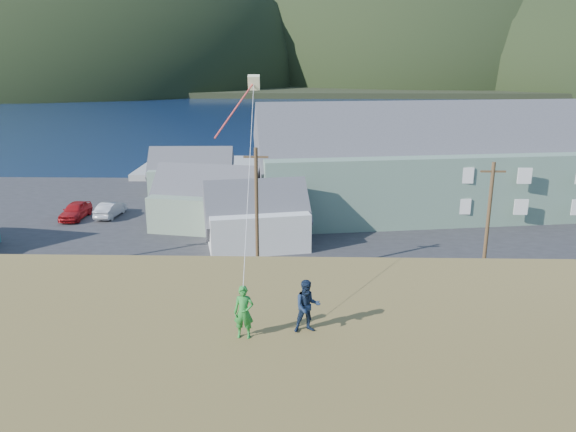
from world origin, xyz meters
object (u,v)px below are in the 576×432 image
Objects in this scene: lodge at (451,163)px; shed_palegreen_far at (191,172)px; kite_flyer_navy at (307,306)px; shed_palegreen_near at (207,200)px; shed_white at (257,217)px; kite_flyer_green at (244,312)px; wharf at (240,168)px.

shed_palegreen_far is (-26.73, 7.91, -2.62)m from lodge.
shed_palegreen_far is 6.00× the size of kite_flyer_navy.
shed_palegreen_near is at bearing 93.07° from kite_flyer_navy.
shed_palegreen_near is (-22.78, -5.44, -2.46)m from lodge.
shed_palegreen_near is 13.92m from shed_palegreen_far.
lodge is 23.55m from shed_palegreen_near.
shed_white is at bearing -66.90° from shed_palegreen_far.
shed_white is 20.35m from shed_palegreen_far.
kite_flyer_green reaches higher than shed_white.
kite_flyer_navy is (8.67, -33.20, 5.42)m from shed_palegreen_near.
wharf is at bearing 68.69° from shed_palegreen_far.
shed_palegreen_near reaches higher than shed_white.
shed_white is at bearing 86.12° from kite_flyer_navy.
kite_flyer_green reaches higher than wharf.
lodge is 28.00m from shed_palegreen_far.
shed_palegreen_far is at bearing -108.76° from wharf.
wharf is 2.82× the size of shed_white.
lodge reaches higher than shed_palegreen_far.
kite_flyer_navy is at bearing -118.96° from lodge.
shed_palegreen_far reaches higher than wharf.
shed_palegreen_near is 34.72m from kite_flyer_green.
shed_white is 0.97× the size of shed_palegreen_far.
wharf is 16.33× the size of kite_flyer_navy.
shed_palegreen_far is 6.12× the size of kite_flyer_green.
shed_palegreen_near is 1.11× the size of shed_white.
wharf is 25.69m from shed_palegreen_near.
wharf is 59.88m from kite_flyer_navy.
lodge is 41.24m from kite_flyer_navy.
shed_palegreen_far is (-8.81, 18.34, -0.12)m from shed_white.
wharf is 2.72× the size of shed_palegreen_far.
kite_flyer_green is at bearing -83.59° from wharf.
kite_flyer_green is (6.87, -33.60, 5.41)m from shed_palegreen_near.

